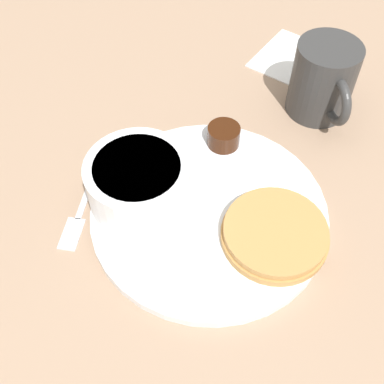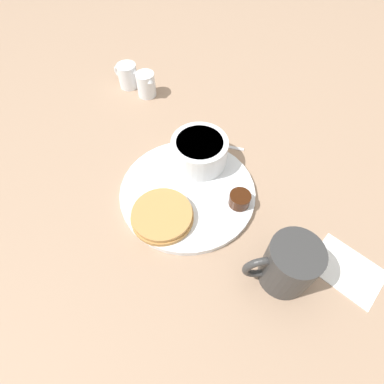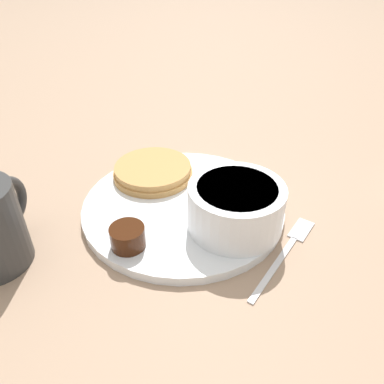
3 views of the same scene
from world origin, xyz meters
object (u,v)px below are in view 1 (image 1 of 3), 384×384
(plate, at_px, (209,212))
(fork, at_px, (81,207))
(bowl, at_px, (139,182))
(coffee_mug, at_px, (323,81))

(plate, xyz_separation_m, fork, (-0.04, 0.14, -0.00))
(bowl, bearing_deg, coffee_mug, -34.44)
(bowl, distance_m, fork, 0.08)
(plate, relative_size, fork, 1.75)
(plate, distance_m, fork, 0.15)
(coffee_mug, distance_m, fork, 0.34)
(bowl, relative_size, fork, 0.75)
(coffee_mug, relative_size, fork, 0.70)
(plate, height_order, bowl, bowl)
(plate, height_order, coffee_mug, coffee_mug)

